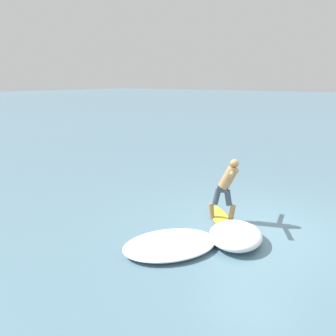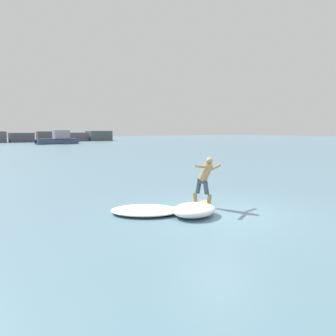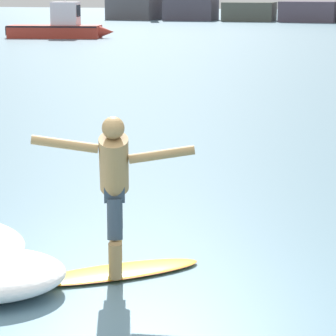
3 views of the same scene
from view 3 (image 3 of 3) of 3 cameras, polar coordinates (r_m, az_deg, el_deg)
name	(u,v)px [view 3 (image 3 of 3)]	position (r m, az deg, el deg)	size (l,w,h in m)	color
ground_plane	(75,307)	(7.29, -6.72, -9.90)	(200.00, 200.00, 0.00)	slate
surfboard	(113,272)	(8.02, -3.96, -7.47)	(1.68, 1.52, 0.19)	yellow
surfer	(114,181)	(7.65, -3.87, -0.95)	(1.46, 0.88, 1.59)	olive
fishing_boat_near_jetty	(60,27)	(46.27, -7.78, 10.00)	(6.20, 2.94, 2.92)	#BB3628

